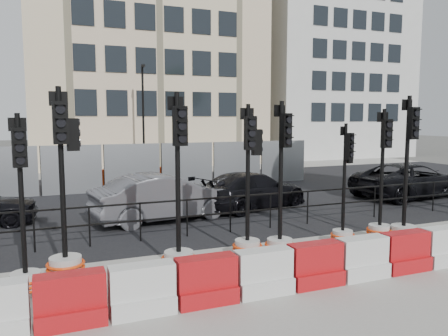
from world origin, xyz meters
name	(u,v)px	position (x,y,z in m)	size (l,w,h in m)	color
ground	(249,245)	(0.00, 0.00, 0.00)	(120.00, 120.00, 0.00)	#51514C
sidewalk_near	(321,289)	(0.00, -3.00, 0.01)	(40.00, 6.00, 0.02)	gray
road	(173,197)	(0.00, 7.00, 0.01)	(40.00, 14.00, 0.03)	black
sidewalk_far	(132,171)	(0.00, 16.00, 0.01)	(40.00, 4.00, 0.02)	gray
building_cream	(143,33)	(2.00, 21.99, 9.00)	(15.00, 10.06, 18.00)	beige
building_white	(323,59)	(17.00, 21.99, 8.00)	(12.00, 9.06, 16.00)	silver
kerb_railing	(230,208)	(0.00, 1.20, 0.69)	(18.00, 0.04, 1.00)	black
heras_fencing	(146,172)	(-0.49, 9.71, 0.71)	(14.33, 1.72, 2.00)	gray
lamp_post_far	(143,115)	(0.50, 14.98, 3.22)	(0.12, 0.56, 6.00)	black
barrier_row	(315,266)	(0.00, -2.80, 0.37)	(13.60, 0.50, 0.80)	red
traffic_signal_a	(25,258)	(-4.87, -1.25, 0.65)	(0.62, 0.62, 3.13)	#B9BAB6
traffic_signal_b	(65,235)	(-4.19, -0.78, 0.86)	(0.71, 0.71, 3.62)	#B9BAB6
traffic_signal_c	(179,237)	(-2.10, -1.22, 0.73)	(0.70, 0.70, 3.55)	#B9BAB6
traffic_signal_d	(248,222)	(-0.45, -0.90, 0.80)	(0.66, 0.66, 3.35)	#B9BAB6
traffic_signal_e	(280,226)	(0.23, -1.11, 0.71)	(0.67, 0.67, 3.41)	#B9BAB6
traffic_signal_f	(344,216)	(2.13, -0.81, 0.70)	(0.58, 0.58, 2.93)	#B9BAB6
traffic_signal_g	(381,214)	(3.20, -0.86, 0.68)	(0.65, 0.65, 3.28)	#B9BAB6
traffic_signal_h	(405,213)	(3.60, -1.25, 0.74)	(0.71, 0.71, 3.58)	#B9BAB6
car_b	(165,197)	(-1.27, 3.24, 0.71)	(4.49, 2.20, 1.42)	#55565B
car_c	(252,190)	(1.92, 3.91, 0.62)	(4.64, 3.08, 1.25)	black
car_d	(411,180)	(8.53, 3.52, 0.67)	(5.00, 2.67, 1.33)	black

